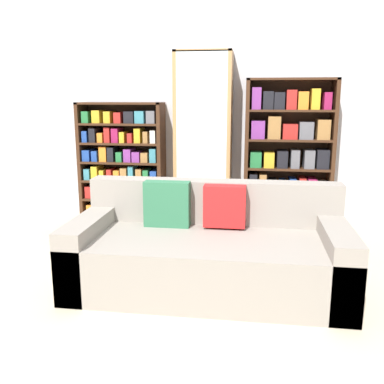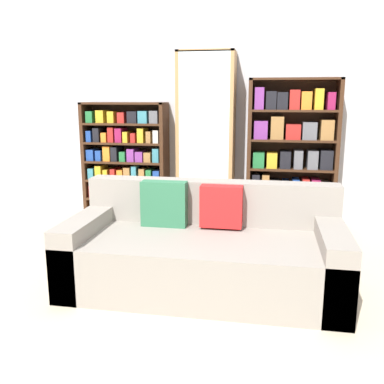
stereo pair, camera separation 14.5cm
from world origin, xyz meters
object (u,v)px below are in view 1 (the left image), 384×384
(bookshelf_left, at_px, (123,164))
(display_cabinet, at_px, (203,140))
(wine_bottle, at_px, (233,239))
(bookshelf_right, at_px, (288,156))
(couch, at_px, (209,251))

(bookshelf_left, distance_m, display_cabinet, 0.99)
(bookshelf_left, distance_m, wine_bottle, 1.76)
(bookshelf_left, height_order, wine_bottle, bookshelf_left)
(display_cabinet, bearing_deg, bookshelf_right, 0.96)
(couch, relative_size, bookshelf_left, 1.48)
(couch, bearing_deg, wine_bottle, 78.02)
(bookshelf_right, distance_m, wine_bottle, 1.31)
(couch, height_order, bookshelf_left, bookshelf_left)
(bookshelf_right, height_order, wine_bottle, bookshelf_right)
(couch, bearing_deg, bookshelf_left, 124.69)
(display_cabinet, height_order, bookshelf_right, display_cabinet)
(couch, bearing_deg, display_cabinet, 98.20)
(wine_bottle, bearing_deg, bookshelf_right, 61.85)
(display_cabinet, xyz_separation_m, wine_bottle, (0.40, -0.99, -0.81))
(bookshelf_right, bearing_deg, couch, -111.77)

